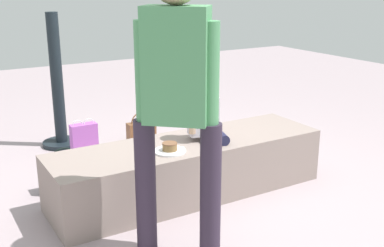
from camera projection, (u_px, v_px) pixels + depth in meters
ground_plane at (189, 193)px, 3.57m from camera, size 12.00×12.00×0.00m
concrete_ledge at (189, 168)px, 3.52m from camera, size 2.03×0.57×0.41m
child_seated at (205, 112)px, 3.44m from camera, size 0.29×0.34×0.48m
adult_standing at (177, 85)px, 2.52m from camera, size 0.40×0.38×1.66m
cake_plate at (170, 149)px, 3.25m from camera, size 0.22×0.22×0.07m
gift_bag at (84, 140)px, 4.28m from camera, size 0.23×0.10×0.35m
railing_post at (58, 96)px, 4.47m from camera, size 0.36×0.36×1.25m
water_bottle_near_gift at (194, 125)px, 4.88m from camera, size 0.07×0.07×0.23m
party_cup_red at (107, 174)px, 3.79m from camera, size 0.09×0.09×0.11m
cake_box_white at (179, 144)px, 4.45m from camera, size 0.39×0.36×0.13m
handbag_black_leather at (65, 175)px, 3.61m from camera, size 0.30×0.12×0.34m
handbag_brown_canvas at (141, 131)px, 4.72m from camera, size 0.28×0.10×0.29m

